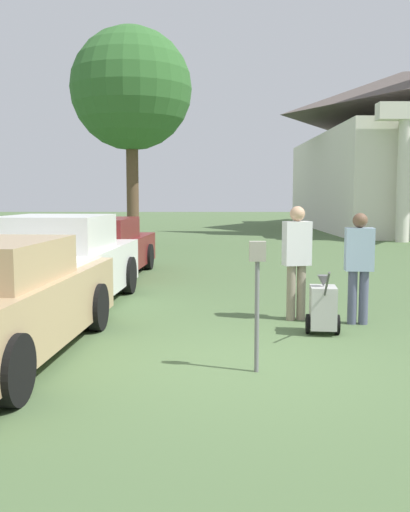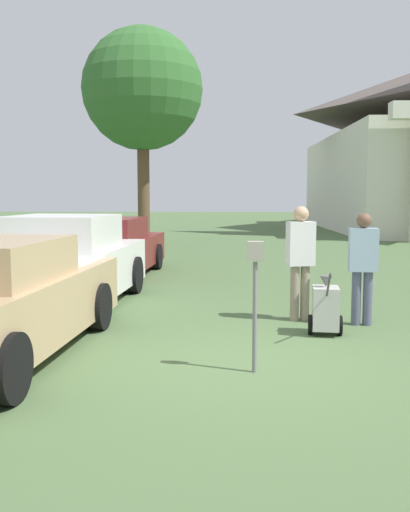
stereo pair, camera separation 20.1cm
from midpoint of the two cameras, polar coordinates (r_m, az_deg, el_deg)
The scene contains 8 objects.
ground_plane at distance 6.82m, azimuth 4.80°, elevation -10.73°, with size 120.00×120.00×0.00m, color #4C663D.
parked_car_white at distance 10.36m, azimuth -13.28°, elevation -0.83°, with size 2.30×4.74×1.62m.
parked_car_maroon at distance 13.81m, azimuth -9.50°, elevation 0.63°, with size 2.35×5.31×1.43m.
parking_meter at distance 6.31m, azimuth 5.95°, elevation -2.64°, with size 0.18×0.09×1.47m.
person_worker at distance 9.04m, azimuth 10.15°, elevation 0.06°, with size 0.46×0.31×1.80m.
person_supervisor at distance 8.94m, azimuth 16.14°, elevation -0.57°, with size 0.44×0.25×1.70m.
equipment_cart at distance 8.28m, azimuth 12.64°, elevation -5.08°, with size 0.50×1.00×1.00m.
shade_tree at distance 21.47m, azimuth -5.99°, elevation 16.16°, with size 4.35×4.35×7.94m.
Camera 2 is at (-0.27, -6.51, 1.97)m, focal length 40.00 mm.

